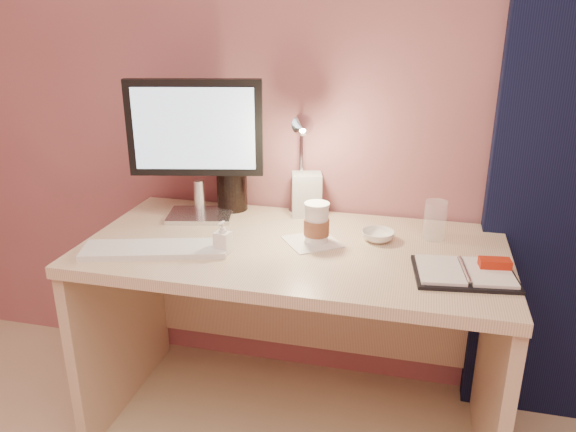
% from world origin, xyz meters
% --- Properties ---
extents(desk, '(1.40, 0.70, 0.73)m').
position_xyz_m(desk, '(0.00, 1.45, 0.50)').
color(desk, beige).
rests_on(desk, ground).
extents(monitor, '(0.48, 0.22, 0.51)m').
position_xyz_m(monitor, '(-0.40, 1.55, 1.04)').
color(monitor, silver).
rests_on(monitor, desk).
extents(keyboard, '(0.48, 0.26, 0.02)m').
position_xyz_m(keyboard, '(-0.42, 1.22, 0.74)').
color(keyboard, silver).
rests_on(keyboard, desk).
extents(planner, '(0.32, 0.25, 0.05)m').
position_xyz_m(planner, '(0.55, 1.28, 0.74)').
color(planner, black).
rests_on(planner, desk).
extents(paper_c, '(0.23, 0.23, 0.00)m').
position_xyz_m(paper_c, '(0.06, 1.42, 0.73)').
color(paper_c, silver).
rests_on(paper_c, desk).
extents(coffee_cup, '(0.09, 0.09, 0.14)m').
position_xyz_m(coffee_cup, '(0.07, 1.42, 0.80)').
color(coffee_cup, white).
rests_on(coffee_cup, desk).
extents(clear_cup, '(0.08, 0.08, 0.13)m').
position_xyz_m(clear_cup, '(0.45, 1.55, 0.80)').
color(clear_cup, white).
rests_on(clear_cup, desk).
extents(bowl, '(0.11, 0.11, 0.03)m').
position_xyz_m(bowl, '(0.27, 1.48, 0.75)').
color(bowl, silver).
rests_on(bowl, desk).
extents(lotion_bottle, '(0.06, 0.06, 0.11)m').
position_xyz_m(lotion_bottle, '(-0.21, 1.26, 0.78)').
color(lotion_bottle, white).
rests_on(lotion_bottle, desk).
extents(dark_jar, '(0.12, 0.12, 0.17)m').
position_xyz_m(dark_jar, '(-0.31, 1.67, 0.81)').
color(dark_jar, black).
rests_on(dark_jar, desk).
extents(product_box, '(0.13, 0.11, 0.16)m').
position_xyz_m(product_box, '(-0.02, 1.67, 0.81)').
color(product_box, '#B9B8B4').
rests_on(product_box, desk).
extents(desk_lamp, '(0.13, 0.25, 0.41)m').
position_xyz_m(desk_lamp, '(-0.07, 1.58, 0.98)').
color(desk_lamp, silver).
rests_on(desk_lamp, desk).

